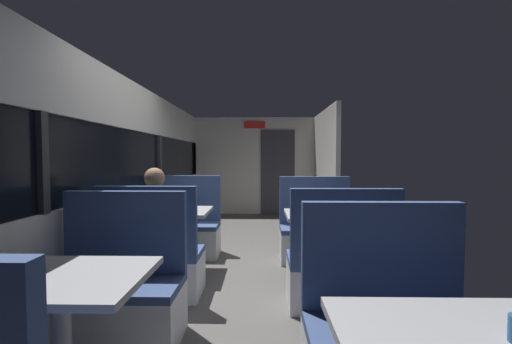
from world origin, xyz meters
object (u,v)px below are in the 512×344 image
at_px(bench_rear_aisle_facing_end, 341,271).
at_px(coffee_cup_primary, 319,209).
at_px(bench_rear_aisle_facing_entry, 316,235).
at_px(bench_mid_window_facing_end, 152,263).
at_px(bench_front_aisle_facing_entry, 390,344).
at_px(seated_passenger, 154,240).
at_px(bench_near_window_facing_entry, 118,297).
at_px(dining_table_rear_aisle, 326,222).
at_px(bench_mid_window_facing_entry, 185,231).
at_px(dining_table_mid_window, 171,219).
at_px(dining_table_near_window, 60,294).

bearing_deg(bench_rear_aisle_facing_end, coffee_cup_primary, 95.60).
bearing_deg(bench_rear_aisle_facing_entry, bench_mid_window_facing_end, -146.19).
height_order(bench_mid_window_facing_end, bench_front_aisle_facing_entry, same).
height_order(bench_rear_aisle_facing_entry, seated_passenger, seated_passenger).
relative_size(bench_mid_window_facing_end, bench_rear_aisle_facing_entry, 1.00).
bearing_deg(coffee_cup_primary, bench_near_window_facing_entry, -142.45).
bearing_deg(dining_table_rear_aisle, bench_mid_window_facing_entry, 153.32).
bearing_deg(seated_passenger, bench_mid_window_facing_end, -90.00).
relative_size(bench_near_window_facing_entry, bench_rear_aisle_facing_entry, 1.00).
xyz_separation_m(bench_rear_aisle_facing_end, bench_rear_aisle_facing_entry, (0.00, 1.40, 0.00)).
bearing_deg(dining_table_rear_aisle, dining_table_mid_window, 173.62).
xyz_separation_m(bench_rear_aisle_facing_end, coffee_cup_primary, (-0.07, 0.74, 0.46)).
xyz_separation_m(bench_near_window_facing_entry, bench_rear_aisle_facing_entry, (1.79, 1.98, 0.00)).
bearing_deg(seated_passenger, bench_front_aisle_facing_entry, -39.10).
height_order(dining_table_mid_window, bench_mid_window_facing_end, bench_mid_window_facing_end).
bearing_deg(bench_front_aisle_facing_entry, bench_mid_window_facing_entry, 122.77).
xyz_separation_m(bench_mid_window_facing_end, coffee_cup_primary, (1.72, 0.54, 0.46)).
bearing_deg(bench_mid_window_facing_entry, bench_near_window_facing_entry, -90.00).
height_order(dining_table_near_window, bench_mid_window_facing_entry, bench_mid_window_facing_entry).
height_order(bench_mid_window_facing_entry, bench_rear_aisle_facing_entry, same).
bearing_deg(bench_mid_window_facing_end, bench_rear_aisle_facing_entry, 33.81).
height_order(bench_mid_window_facing_entry, coffee_cup_primary, bench_mid_window_facing_entry).
xyz_separation_m(dining_table_near_window, bench_front_aisle_facing_entry, (1.79, 0.10, -0.31)).
bearing_deg(bench_front_aisle_facing_entry, dining_table_rear_aisle, 90.00).
relative_size(dining_table_near_window, seated_passenger, 0.71).
bearing_deg(coffee_cup_primary, bench_rear_aisle_facing_entry, 83.75).
xyz_separation_m(dining_table_near_window, bench_rear_aisle_facing_entry, (1.79, 2.68, -0.31)).
distance_m(bench_rear_aisle_facing_end, seated_passenger, 1.82).
bearing_deg(dining_table_mid_window, dining_table_near_window, -90.00).
relative_size(dining_table_mid_window, bench_mid_window_facing_end, 0.82).
bearing_deg(bench_near_window_facing_entry, dining_table_rear_aisle, 35.61).
distance_m(dining_table_mid_window, bench_rear_aisle_facing_end, 2.03).
xyz_separation_m(bench_mid_window_facing_entry, bench_rear_aisle_facing_end, (1.79, -1.60, 0.00)).
height_order(dining_table_mid_window, coffee_cup_primary, coffee_cup_primary).
bearing_deg(dining_table_near_window, coffee_cup_primary, 49.62).
height_order(bench_mid_window_facing_end, bench_rear_aisle_facing_entry, same).
bearing_deg(bench_rear_aisle_facing_entry, bench_mid_window_facing_entry, 173.62).
xyz_separation_m(dining_table_mid_window, bench_mid_window_facing_entry, (0.00, 0.70, -0.31)).
distance_m(dining_table_rear_aisle, seated_passenger, 1.84).
height_order(bench_near_window_facing_entry, bench_rear_aisle_facing_entry, same).
xyz_separation_m(bench_front_aisle_facing_entry, seated_passenger, (-1.79, 1.45, 0.21)).
relative_size(dining_table_rear_aisle, bench_rear_aisle_facing_entry, 0.82).
height_order(bench_front_aisle_facing_entry, seated_passenger, seated_passenger).
bearing_deg(bench_near_window_facing_entry, bench_rear_aisle_facing_end, 18.02).
distance_m(bench_mid_window_facing_entry, dining_table_rear_aisle, 2.03).
xyz_separation_m(bench_front_aisle_facing_entry, bench_rear_aisle_facing_entry, (0.00, 2.58, 0.00)).
xyz_separation_m(bench_near_window_facing_entry, bench_front_aisle_facing_entry, (1.79, -0.60, 0.00)).
distance_m(bench_rear_aisle_facing_entry, coffee_cup_primary, 0.81).
relative_size(bench_mid_window_facing_end, bench_mid_window_facing_entry, 1.00).
bearing_deg(bench_near_window_facing_entry, dining_table_mid_window, 90.00).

